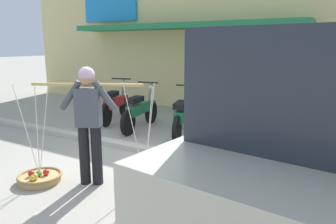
# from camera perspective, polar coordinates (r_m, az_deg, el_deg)

# --- Properties ---
(ground_plane) EXTENTS (90.00, 90.00, 0.00)m
(ground_plane) POSITION_cam_1_polar(r_m,az_deg,el_deg) (5.53, -6.51, -9.37)
(ground_plane) COLOR #9E998C
(sidewalk_curb) EXTENTS (20.00, 0.24, 0.10)m
(sidewalk_curb) POSITION_cam_1_polar(r_m,az_deg,el_deg) (6.05, -2.50, -6.90)
(sidewalk_curb) COLOR #BAB4A5
(sidewalk_curb) RESTS_ON ground
(fruit_vendor) EXTENTS (1.41, 0.74, 1.70)m
(fruit_vendor) POSITION_cam_1_polar(r_m,az_deg,el_deg) (4.68, -13.77, -1.06)
(fruit_vendor) COLOR black
(fruit_vendor) RESTS_ON ground
(fruit_basket_left_side) EXTENTS (0.64, 0.64, 1.45)m
(fruit_basket_left_side) POSITION_cam_1_polar(r_m,az_deg,el_deg) (4.80, -4.07, -11.76)
(fruit_basket_left_side) COLOR tan
(fruit_basket_left_side) RESTS_ON ground
(fruit_basket_right_side) EXTENTS (0.64, 0.64, 1.45)m
(fruit_basket_right_side) POSITION_cam_1_polar(r_m,az_deg,el_deg) (5.22, -21.62, -10.57)
(fruit_basket_right_side) COLOR tan
(fruit_basket_right_side) RESTS_ON ground
(motorcycle_nearest_shop) EXTENTS (0.70, 1.76, 1.09)m
(motorcycle_nearest_shop) POSITION_cam_1_polar(r_m,az_deg,el_deg) (8.59, -9.29, 1.37)
(motorcycle_nearest_shop) COLOR black
(motorcycle_nearest_shop) RESTS_ON ground
(motorcycle_second_in_row) EXTENTS (0.54, 1.81, 1.09)m
(motorcycle_second_in_row) POSITION_cam_1_polar(r_m,az_deg,el_deg) (7.69, -5.00, 0.25)
(motorcycle_second_in_row) COLOR black
(motorcycle_second_in_row) RESTS_ON ground
(motorcycle_third_in_row) EXTENTS (0.68, 1.77, 1.09)m
(motorcycle_third_in_row) POSITION_cam_1_polar(r_m,az_deg,el_deg) (7.07, 2.66, -0.74)
(motorcycle_third_in_row) COLOR black
(motorcycle_third_in_row) RESTS_ON ground
(storefront_building) EXTENTS (13.00, 6.00, 4.20)m
(storefront_building) POSITION_cam_1_polar(r_m,az_deg,el_deg) (12.34, 8.75, 12.23)
(storefront_building) COLOR #DBC684
(storefront_building) RESTS_ON ground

